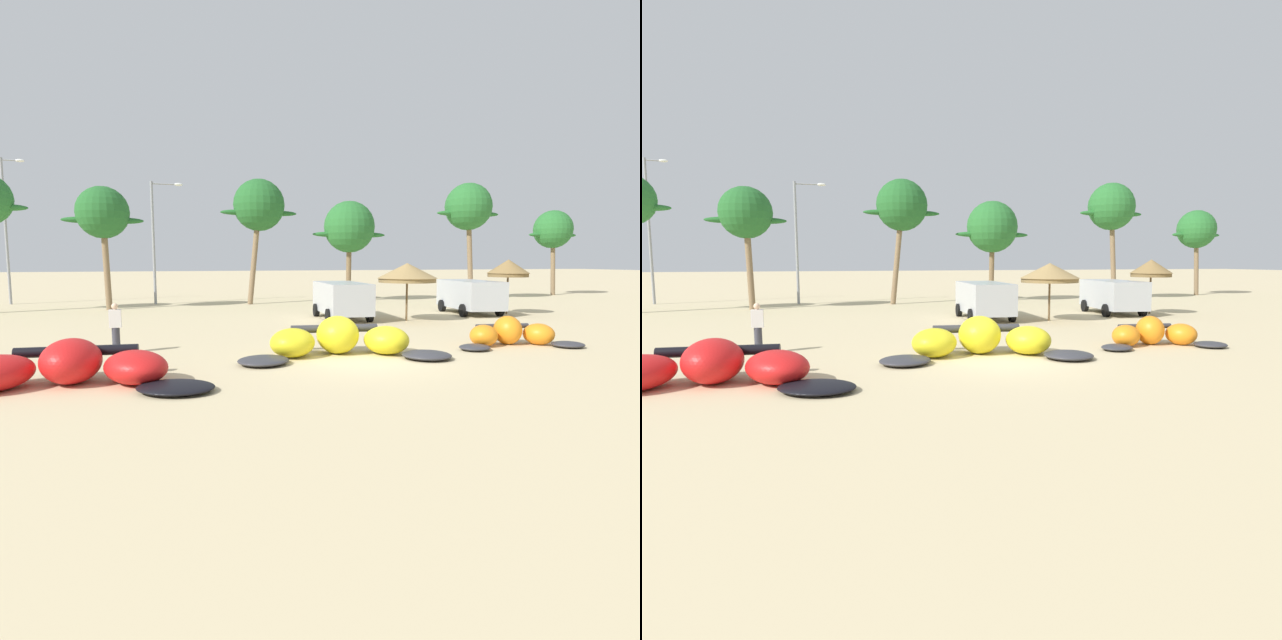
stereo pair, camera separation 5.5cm
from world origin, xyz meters
TOP-DOWN VIEW (x-y plane):
  - ground_plane at (0.00, 0.00)m, footprint 260.00×260.00m
  - kite_far_left at (-7.85, -1.05)m, footprint 7.13×3.52m
  - kite_left at (-0.46, 0.88)m, footprint 6.72×3.39m
  - kite_left_of_center at (5.87, 0.98)m, footprint 4.71×2.40m
  - beach_umbrella_near_van at (5.61, 8.66)m, footprint 2.93×2.93m
  - beach_umbrella_middle at (12.27, 9.88)m, footprint 2.26×2.26m
  - parked_van at (10.46, 10.77)m, footprint 2.74×4.86m
  - parked_car_second at (2.80, 10.35)m, footprint 2.51×4.82m
  - person_near_kites at (-7.17, 3.13)m, footprint 0.36×0.24m
  - palm_left at (-9.14, 18.82)m, footprint 4.56×3.04m
  - palm_left_of_gap at (0.37, 20.30)m, footprint 5.14×3.42m
  - palm_center_left at (6.81, 20.38)m, footprint 5.42×3.61m
  - palm_center_right at (15.56, 19.15)m, footprint 5.09×3.39m
  - palm_right_of_gap at (25.61, 22.08)m, footprint 4.75×3.17m
  - lamppost_west at (-15.73, 24.80)m, footprint 1.48×0.24m
  - lamppost_west_center at (-6.25, 22.00)m, footprint 2.09×0.24m

SIDE VIEW (x-z plane):
  - ground_plane at x=0.00m, z-range 0.00..0.00m
  - kite_left_of_center at x=5.87m, z-range -0.12..0.89m
  - kite_far_left at x=-7.85m, z-range -0.13..0.96m
  - kite_left at x=-0.46m, z-range -0.14..1.06m
  - person_near_kites at x=-7.17m, z-range 0.01..1.63m
  - parked_car_second at x=2.80m, z-range 0.17..2.01m
  - parked_van at x=10.46m, z-range 0.17..2.01m
  - beach_umbrella_near_van at x=5.61m, z-range 0.94..3.77m
  - beach_umbrella_middle at x=12.27m, z-range 1.03..4.03m
  - lamppost_west_center at x=-6.25m, z-range 0.56..8.68m
  - palm_center_left at x=6.81m, z-range 1.70..8.80m
  - lamppost_west at x=-15.73m, z-range 0.51..10.15m
  - palm_right_of_gap at x=25.61m, z-range 1.91..9.04m
  - palm_left at x=-9.14m, z-range 2.03..9.30m
  - palm_left_of_gap at x=0.37m, z-range 2.37..10.69m
  - palm_center_right at x=15.56m, z-range 2.48..11.01m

